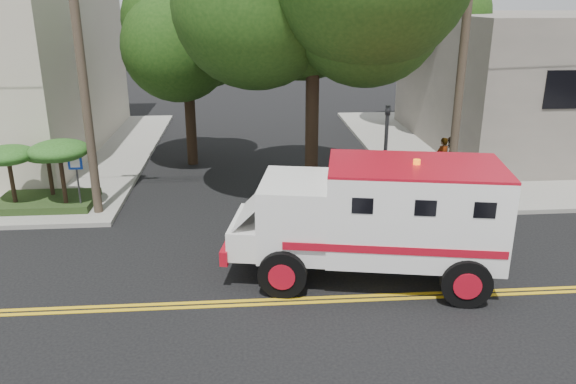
{
  "coord_description": "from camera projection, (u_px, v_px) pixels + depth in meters",
  "views": [
    {
      "loc": [
        -0.75,
        -11.68,
        6.82
      ],
      "look_at": [
        0.45,
        3.3,
        1.6
      ],
      "focal_mm": 35.0,
      "sensor_mm": 36.0,
      "label": 1
    }
  ],
  "objects": [
    {
      "name": "sidewalk_ne",
      "position": [
        541.0,
        146.0,
        27.0
      ],
      "size": [
        17.0,
        17.0,
        0.15
      ],
      "primitive_type": "cube",
      "color": "gray",
      "rests_on": "ground"
    },
    {
      "name": "palm_planter",
      "position": [
        41.0,
        164.0,
        18.43
      ],
      "size": [
        3.52,
        2.63,
        2.36
      ],
      "color": "#1E3314",
      "rests_on": "sidewalk_nw"
    },
    {
      "name": "tree_left",
      "position": [
        193.0,
        27.0,
        22.31
      ],
      "size": [
        4.48,
        4.2,
        7.7
      ],
      "color": "black",
      "rests_on": "ground"
    },
    {
      "name": "pedestrian_a",
      "position": [
        442.0,
        158.0,
        21.69
      ],
      "size": [
        0.69,
        0.58,
        1.61
      ],
      "primitive_type": "imported",
      "rotation": [
        0.0,
        0.0,
        3.53
      ],
      "color": "gray",
      "rests_on": "sidewalk_ne"
    },
    {
      "name": "armored_truck",
      "position": [
        377.0,
        214.0,
        13.9
      ],
      "size": [
        7.04,
        3.69,
        3.06
      ],
      "rotation": [
        0.0,
        0.0,
        -0.18
      ],
      "color": "white",
      "rests_on": "ground"
    },
    {
      "name": "accessibility_sign",
      "position": [
        77.0,
        175.0,
        18.19
      ],
      "size": [
        0.45,
        0.1,
        2.02
      ],
      "color": "#3F3F42",
      "rests_on": "ground"
    },
    {
      "name": "tree_right",
      "position": [
        442.0,
        14.0,
        26.81
      ],
      "size": [
        4.8,
        4.5,
        8.2
      ],
      "color": "black",
      "rests_on": "ground"
    },
    {
      "name": "utility_pole_right",
      "position": [
        461.0,
        73.0,
        18.13
      ],
      "size": [
        0.28,
        0.28,
        9.0
      ],
      "primitive_type": "cylinder",
      "color": "#382D23",
      "rests_on": "ground"
    },
    {
      "name": "building_right",
      "position": [
        576.0,
        80.0,
        26.57
      ],
      "size": [
        14.0,
        12.0,
        6.0
      ],
      "primitive_type": "cube",
      "color": "slate",
      "rests_on": "sidewalk_ne"
    },
    {
      "name": "utility_pole_left",
      "position": [
        83.0,
        78.0,
        17.05
      ],
      "size": [
        0.28,
        0.28,
        9.0
      ],
      "primitive_type": "cylinder",
      "color": "#382D23",
      "rests_on": "ground"
    },
    {
      "name": "traffic_signal",
      "position": [
        386.0,
        148.0,
        18.12
      ],
      "size": [
        0.15,
        0.18,
        3.6
      ],
      "color": "#3F3F42",
      "rests_on": "ground"
    },
    {
      "name": "pedestrian_b",
      "position": [
        449.0,
        157.0,
        21.91
      ],
      "size": [
        0.8,
        0.64,
        1.59
      ],
      "primitive_type": "imported",
      "rotation": [
        0.0,
        0.0,
        3.19
      ],
      "color": "gray",
      "rests_on": "sidewalk_ne"
    },
    {
      "name": "ground",
      "position": [
        280.0,
        302.0,
        13.29
      ],
      "size": [
        100.0,
        100.0,
        0.0
      ],
      "primitive_type": "plane",
      "color": "black",
      "rests_on": "ground"
    }
  ]
}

